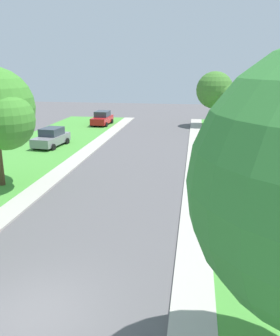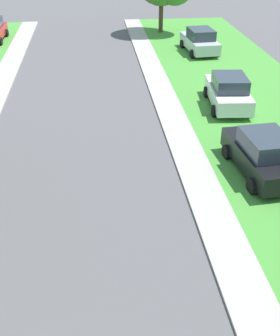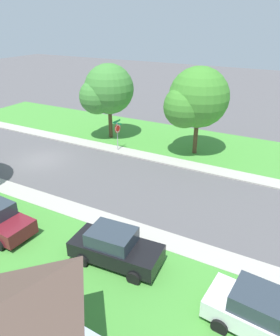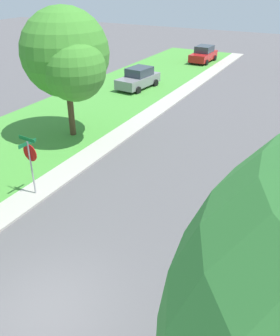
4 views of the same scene
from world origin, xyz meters
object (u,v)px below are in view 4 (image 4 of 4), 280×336
stop_sign_far_corner (30,157)px  car_red_far_down_street (203,54)px  car_grey_across_road (138,78)px  tree_sidewalk_near (67,57)px

stop_sign_far_corner → car_red_far_down_street: 29.19m
stop_sign_far_corner → car_grey_across_road: size_ratio=0.62×
car_red_far_down_street → tree_sidewalk_near: tree_sidewalk_near is taller
stop_sign_far_corner → car_grey_across_road: stop_sign_far_corner is taller
stop_sign_far_corner → car_grey_across_road: bearing=102.9°
tree_sidewalk_near → car_red_far_down_street: bearing=90.1°
stop_sign_far_corner → tree_sidewalk_near: size_ratio=0.38×
car_grey_across_road → stop_sign_far_corner: bearing=-77.1°
stop_sign_far_corner → tree_sidewalk_near: 6.89m
tree_sidewalk_near → stop_sign_far_corner: bearing=-68.4°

